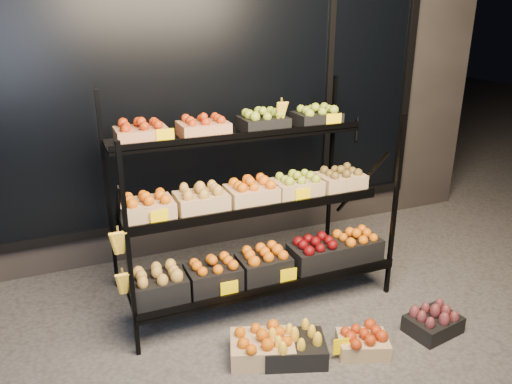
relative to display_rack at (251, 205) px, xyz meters
name	(u,v)px	position (x,y,z in m)	size (l,w,h in m)	color
ground	(285,333)	(0.02, -0.60, -0.79)	(24.00, 24.00, 0.00)	#514F4C
building	(181,56)	(0.02, 1.99, 0.96)	(6.00, 2.08, 3.50)	#2D2826
display_rack	(251,205)	(0.00, 0.00, 0.00)	(2.18, 1.02, 1.66)	black
tag_floor_b	(342,351)	(0.25, -1.00, -0.73)	(0.13, 0.01, 0.12)	#FFD300
floor_crate_left	(262,346)	(-0.24, -0.78, -0.69)	(0.50, 0.43, 0.21)	tan
floor_crate_midleft	(294,346)	(-0.05, -0.87, -0.69)	(0.49, 0.42, 0.21)	black
floor_crate_midright	(363,341)	(0.42, -0.99, -0.70)	(0.40, 0.35, 0.18)	tan
floor_crate_right	(433,321)	(1.02, -1.00, -0.70)	(0.41, 0.33, 0.19)	black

